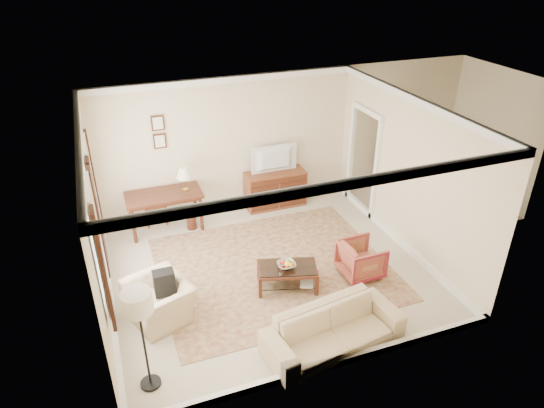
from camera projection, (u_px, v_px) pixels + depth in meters
room_shell at (267, 140)px, 7.56m from camera, size 5.51×5.01×2.91m
annex_bedroom at (437, 187)px, 10.90m from camera, size 3.00×2.70×2.90m
window_front at (98, 246)px, 6.60m from camera, size 0.12×1.56×1.80m
window_rear at (93, 196)px, 7.92m from camera, size 0.12×1.56×1.80m
doorway at (363, 162)px, 10.29m from camera, size 0.10×1.12×2.25m
rug at (273, 268)px, 8.77m from camera, size 4.03×3.46×0.01m
writing_desk at (164, 199)px, 9.63m from camera, size 1.49×0.75×0.81m
desk_chair at (154, 200)px, 9.95m from camera, size 0.50×0.50×1.05m
desk_lamp at (185, 179)px, 9.59m from camera, size 0.32×0.32×0.50m
framed_prints at (159, 132)px, 9.43m from camera, size 0.25×0.04×0.68m
sideboard at (275, 189)px, 10.67m from camera, size 1.32×0.51×0.81m
tv at (276, 152)px, 10.23m from camera, size 0.98×0.56×0.13m
coffee_table at (287, 272)px, 8.14m from camera, size 1.11×0.84×0.42m
fruit_bowl at (286, 264)px, 8.06m from camera, size 0.42×0.42×0.10m
book_a at (278, 276)px, 8.29m from camera, size 0.28×0.07×0.38m
book_b at (300, 282)px, 8.14m from camera, size 0.27×0.14×0.38m
striped_armchair at (361, 258)px, 8.44m from camera, size 0.65×0.70×0.71m
club_armchair at (159, 295)px, 7.44m from camera, size 0.92×1.13×0.85m
backpack at (164, 280)px, 7.38m from camera, size 0.23×0.32×0.40m
sofa at (334, 324)px, 6.90m from camera, size 2.12×0.89×0.80m
floor_lamp at (138, 309)px, 5.85m from camera, size 0.38×0.38×1.54m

